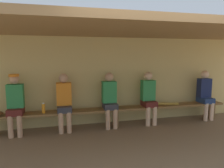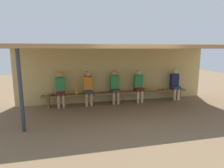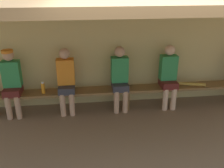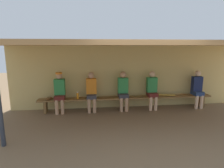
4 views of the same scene
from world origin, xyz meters
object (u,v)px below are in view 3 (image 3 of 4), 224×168
player_near_post (120,76)px  baseball_bat (186,84)px  player_in_white (12,80)px  player_in_blue (169,74)px  player_shirtless_tan (66,79)px  bench (127,91)px  water_bottle_green (43,88)px

player_near_post → baseball_bat: bearing=-0.1°
player_in_white → player_in_blue: bearing=-0.0°
player_near_post → player_in_white: (-2.12, 0.00, 0.02)m
player_in_blue → baseball_bat: size_ratio=1.71×
player_in_blue → player_in_white: bearing=180.0°
player_in_blue → player_near_post: 1.02m
player_shirtless_tan → baseball_bat: bearing=-0.1°
baseball_bat → player_in_white: bearing=-165.4°
bench → player_in_blue: bearing=0.2°
water_bottle_green → baseball_bat: water_bottle_green is taller
bench → baseball_bat: size_ratio=7.71×
player_near_post → player_shirtless_tan: bearing=180.0°
bench → player_in_white: player_in_white is taller
player_near_post → water_bottle_green: (-1.54, -0.04, -0.16)m
player_in_blue → player_in_white: player_in_white is taller
baseball_bat → player_in_blue: bearing=-165.7°
player_in_blue → baseball_bat: player_in_blue is taller
player_shirtless_tan → player_in_blue: bearing=0.0°
water_bottle_green → baseball_bat: bearing=0.7°
player_in_white → bench: bearing=-0.1°
bench → player_in_white: (-2.27, 0.00, 0.36)m
bench → player_shirtless_tan: size_ratio=4.49×
player_in_blue → player_near_post: bearing=180.0°
player_shirtless_tan → baseball_bat: 2.53m
player_shirtless_tan → bench: bearing=-0.1°
player_shirtless_tan → player_in_blue: size_ratio=1.00×
player_shirtless_tan → player_in_white: bearing=180.0°
bench → player_in_white: 2.30m
bench → player_in_blue: (0.88, 0.00, 0.34)m
player_in_blue → player_shirtless_tan: bearing=180.0°
player_in_white → player_shirtless_tan: bearing=-0.0°
water_bottle_green → player_in_white: bearing=175.9°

